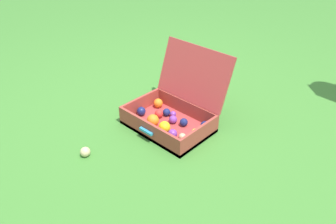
# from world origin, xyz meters

# --- Properties ---
(ground_plane) EXTENTS (16.00, 16.00, 0.00)m
(ground_plane) POSITION_xyz_m (0.00, 0.00, 0.00)
(ground_plane) COLOR #3D7A2D
(open_suitcase) EXTENTS (0.56, 0.54, 0.50)m
(open_suitcase) POSITION_xyz_m (0.10, 0.00, 0.11)
(open_suitcase) COLOR #B23838
(open_suitcase) RESTS_ON ground
(stray_ball_on_grass) EXTENTS (0.06, 0.06, 0.06)m
(stray_ball_on_grass) POSITION_xyz_m (-0.06, -0.63, 0.03)
(stray_ball_on_grass) COLOR #D1B784
(stray_ball_on_grass) RESTS_ON ground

